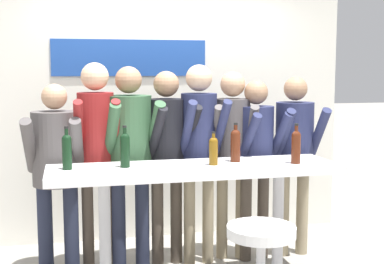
# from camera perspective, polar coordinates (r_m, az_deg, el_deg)

# --- Properties ---
(back_wall) EXTENTS (3.85, 0.12, 2.72)m
(back_wall) POSITION_cam_1_polar(r_m,az_deg,el_deg) (5.52, -3.29, 2.85)
(back_wall) COLOR silver
(back_wall) RESTS_ON ground_plane
(tasting_table) EXTENTS (2.25, 0.62, 1.00)m
(tasting_table) POSITION_cam_1_polar(r_m,az_deg,el_deg) (4.17, 0.29, -5.70)
(tasting_table) COLOR white
(tasting_table) RESTS_ON ground_plane
(bar_stool) EXTENTS (0.47, 0.47, 0.74)m
(bar_stool) POSITION_cam_1_polar(r_m,az_deg,el_deg) (3.61, 7.34, -13.60)
(bar_stool) COLOR #B2B2B7
(bar_stool) RESTS_ON ground_plane
(person_far_left) EXTENTS (0.50, 0.57, 1.62)m
(person_far_left) POSITION_cam_1_polar(r_m,az_deg,el_deg) (4.59, -14.30, -2.85)
(person_far_left) COLOR #23283D
(person_far_left) RESTS_ON ground_plane
(person_left) EXTENTS (0.37, 0.52, 1.80)m
(person_left) POSITION_cam_1_polar(r_m,az_deg,el_deg) (4.59, -10.18, -0.92)
(person_left) COLOR #473D33
(person_left) RESTS_ON ground_plane
(person_center_left) EXTENTS (0.50, 0.60, 1.76)m
(person_center_left) POSITION_cam_1_polar(r_m,az_deg,el_deg) (4.61, -6.66, -1.41)
(person_center_left) COLOR #23283D
(person_center_left) RESTS_ON ground_plane
(person_center) EXTENTS (0.46, 0.58, 1.72)m
(person_center) POSITION_cam_1_polar(r_m,az_deg,el_deg) (4.68, -2.68, -1.39)
(person_center) COLOR #473D33
(person_center) RESTS_ON ground_plane
(person_center_right) EXTENTS (0.39, 0.53, 1.78)m
(person_center_right) POSITION_cam_1_polar(r_m,az_deg,el_deg) (4.68, 0.78, -0.84)
(person_center_right) COLOR gray
(person_center_right) RESTS_ON ground_plane
(person_right) EXTENTS (0.44, 0.56, 1.72)m
(person_right) POSITION_cam_1_polar(r_m,az_deg,el_deg) (4.85, 4.32, -1.15)
(person_right) COLOR gray
(person_right) RESTS_ON ground_plane
(person_far_right) EXTENTS (0.44, 0.55, 1.64)m
(person_far_right) POSITION_cam_1_polar(r_m,az_deg,el_deg) (4.84, 6.83, -1.83)
(person_far_right) COLOR #473D33
(person_far_right) RESTS_ON ground_plane
(person_rightmost) EXTENTS (0.42, 0.52, 1.67)m
(person_rightmost) POSITION_cam_1_polar(r_m,az_deg,el_deg) (5.02, 10.90, -1.43)
(person_rightmost) COLOR gray
(person_rightmost) RESTS_ON ground_plane
(wine_bottle_0) EXTENTS (0.07, 0.07, 0.32)m
(wine_bottle_0) POSITION_cam_1_polar(r_m,az_deg,el_deg) (4.07, -7.17, -1.73)
(wine_bottle_0) COLOR black
(wine_bottle_0) RESTS_ON tasting_table
(wine_bottle_1) EXTENTS (0.07, 0.07, 0.32)m
(wine_bottle_1) POSITION_cam_1_polar(r_m,az_deg,el_deg) (4.06, -13.20, -1.88)
(wine_bottle_1) COLOR black
(wine_bottle_1) RESTS_ON tasting_table
(wine_bottle_2) EXTENTS (0.07, 0.07, 0.32)m
(wine_bottle_2) POSITION_cam_1_polar(r_m,az_deg,el_deg) (4.28, 11.03, -1.40)
(wine_bottle_2) COLOR #4C1E0F
(wine_bottle_2) RESTS_ON tasting_table
(wine_bottle_3) EXTENTS (0.08, 0.08, 0.31)m
(wine_bottle_3) POSITION_cam_1_polar(r_m,az_deg,el_deg) (4.30, 4.66, -1.26)
(wine_bottle_3) COLOR #4C1E0F
(wine_bottle_3) RESTS_ON tasting_table
(wine_bottle_4) EXTENTS (0.07, 0.07, 0.26)m
(wine_bottle_4) POSITION_cam_1_polar(r_m,az_deg,el_deg) (4.14, 2.31, -1.88)
(wine_bottle_4) COLOR brown
(wine_bottle_4) RESTS_ON tasting_table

